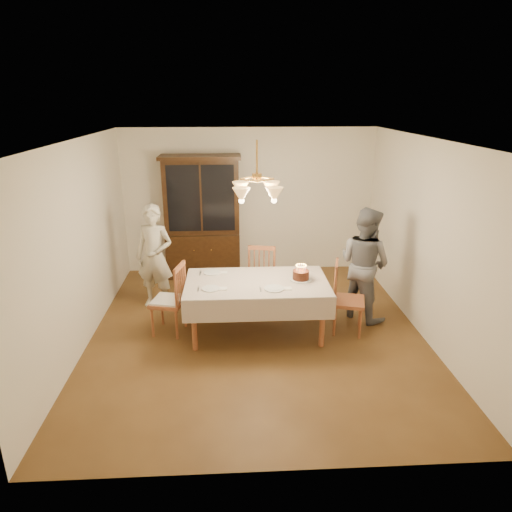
{
  "coord_description": "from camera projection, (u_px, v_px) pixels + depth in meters",
  "views": [
    {
      "loc": [
        -0.32,
        -5.62,
        3.08
      ],
      "look_at": [
        0.0,
        0.2,
        1.05
      ],
      "focal_mm": 32.0,
      "sensor_mm": 36.0,
      "label": 1
    }
  ],
  "objects": [
    {
      "name": "adult_in_grey",
      "position": [
        364.0,
        264.0,
        6.54
      ],
      "size": [
        0.99,
        1.02,
        1.65
      ],
      "primitive_type": "imported",
      "rotation": [
        0.0,
        0.0,
        2.24
      ],
      "color": "slate",
      "rests_on": "ground"
    },
    {
      "name": "room_shell",
      "position": [
        257.0,
        222.0,
        5.81
      ],
      "size": [
        5.0,
        5.0,
        5.0
      ],
      "color": "white",
      "rests_on": "ground"
    },
    {
      "name": "china_hutch",
      "position": [
        202.0,
        219.0,
        8.07
      ],
      "size": [
        1.38,
        0.54,
        2.16
      ],
      "color": "black",
      "rests_on": "ground"
    },
    {
      "name": "place_setting_near_left",
      "position": [
        212.0,
        289.0,
        5.84
      ],
      "size": [
        0.37,
        0.23,
        0.02
      ],
      "color": "white",
      "rests_on": "dining_table"
    },
    {
      "name": "place_setting_near_right",
      "position": [
        275.0,
        289.0,
        5.84
      ],
      "size": [
        0.41,
        0.26,
        0.02
      ],
      "color": "white",
      "rests_on": "dining_table"
    },
    {
      "name": "chair_right_end",
      "position": [
        348.0,
        302.0,
        6.23
      ],
      "size": [
        0.52,
        0.53,
        1.0
      ],
      "color": "brown",
      "rests_on": "ground"
    },
    {
      "name": "place_setting_far_left",
      "position": [
        213.0,
        273.0,
        6.37
      ],
      "size": [
        0.39,
        0.24,
        0.02
      ],
      "color": "white",
      "rests_on": "dining_table"
    },
    {
      "name": "chair_left_end",
      "position": [
        169.0,
        302.0,
        6.2
      ],
      "size": [
        0.51,
        0.52,
        1.0
      ],
      "color": "brown",
      "rests_on": "ground"
    },
    {
      "name": "elderly_woman",
      "position": [
        155.0,
        257.0,
        6.89
      ],
      "size": [
        0.67,
        0.53,
        1.6
      ],
      "primitive_type": "imported",
      "rotation": [
        0.0,
        0.0,
        -0.29
      ],
      "color": "beige",
      "rests_on": "ground"
    },
    {
      "name": "chandelier",
      "position": [
        257.0,
        191.0,
        5.68
      ],
      "size": [
        0.62,
        0.62,
        0.73
      ],
      "color": "#BF8C3F",
      "rests_on": "ground"
    },
    {
      "name": "ground",
      "position": [
        257.0,
        332.0,
        6.33
      ],
      "size": [
        5.0,
        5.0,
        0.0
      ],
      "primitive_type": "plane",
      "color": "#563718",
      "rests_on": "ground"
    },
    {
      "name": "chair_far_side",
      "position": [
        263.0,
        276.0,
        7.1
      ],
      "size": [
        0.51,
        0.49,
        1.0
      ],
      "color": "brown",
      "rests_on": "ground"
    },
    {
      "name": "dining_table",
      "position": [
        257.0,
        287.0,
        6.11
      ],
      "size": [
        1.9,
        1.1,
        0.76
      ],
      "color": "brown",
      "rests_on": "ground"
    },
    {
      "name": "birthday_cake",
      "position": [
        301.0,
        276.0,
        6.12
      ],
      "size": [
        0.3,
        0.3,
        0.22
      ],
      "color": "white",
      "rests_on": "dining_table"
    }
  ]
}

